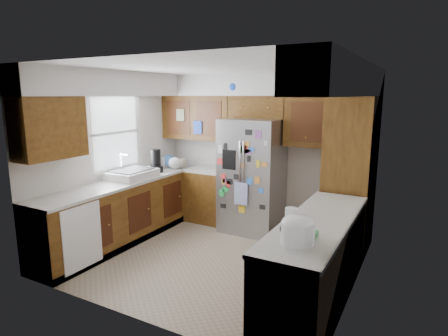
{
  "coord_description": "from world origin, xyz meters",
  "views": [
    {
      "loc": [
        2.39,
        -4.11,
        2.17
      ],
      "look_at": [
        -0.04,
        0.35,
        1.17
      ],
      "focal_mm": 30.0,
      "sensor_mm": 36.0,
      "label": 1
    }
  ],
  "objects_px": {
    "pantry": "(350,175)",
    "fridge": "(252,176)",
    "rice_cooker": "(298,229)",
    "paper_towel": "(291,221)"
  },
  "relations": [
    {
      "from": "pantry",
      "to": "fridge",
      "type": "relative_size",
      "value": 1.19
    },
    {
      "from": "fridge",
      "to": "pantry",
      "type": "bearing_deg",
      "value": -2.05
    },
    {
      "from": "rice_cooker",
      "to": "paper_towel",
      "type": "distance_m",
      "value": 0.23
    },
    {
      "from": "fridge",
      "to": "paper_towel",
      "type": "xyz_separation_m",
      "value": [
        1.37,
        -2.19,
        0.14
      ]
    },
    {
      "from": "paper_towel",
      "to": "pantry",
      "type": "bearing_deg",
      "value": 86.61
    },
    {
      "from": "fridge",
      "to": "rice_cooker",
      "type": "height_order",
      "value": "fridge"
    },
    {
      "from": "pantry",
      "to": "rice_cooker",
      "type": "xyz_separation_m",
      "value": [
        -0.0,
        -2.33,
        -0.02
      ]
    },
    {
      "from": "pantry",
      "to": "fridge",
      "type": "distance_m",
      "value": 1.51
    },
    {
      "from": "fridge",
      "to": "rice_cooker",
      "type": "xyz_separation_m",
      "value": [
        1.5,
        -2.38,
        0.15
      ]
    },
    {
      "from": "rice_cooker",
      "to": "paper_towel",
      "type": "bearing_deg",
      "value": 123.31
    }
  ]
}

